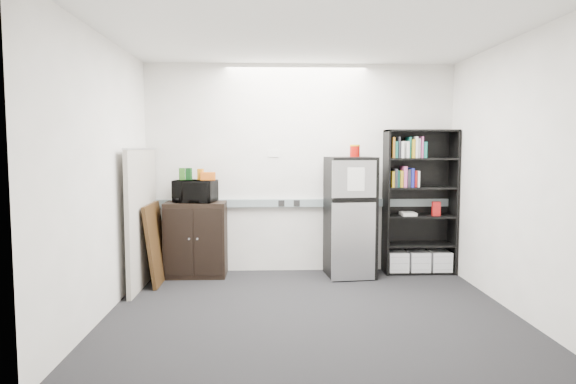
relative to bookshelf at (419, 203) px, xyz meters
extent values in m
plane|color=black|center=(-1.53, -1.57, -0.91)|extent=(4.00, 4.00, 0.00)
cube|color=white|center=(-1.53, 0.18, 0.44)|extent=(4.00, 0.02, 2.70)
cube|color=white|center=(0.47, -1.57, 0.44)|extent=(0.02, 3.50, 2.70)
cube|color=white|center=(-3.53, -1.57, 0.44)|extent=(0.02, 3.50, 2.70)
cube|color=white|center=(-1.53, -1.57, 1.79)|extent=(4.00, 3.50, 0.02)
cube|color=gray|center=(-1.53, 0.15, -0.01)|extent=(3.92, 0.05, 0.10)
cube|color=white|center=(-1.88, 0.18, 0.64)|extent=(0.14, 0.00, 0.10)
cube|color=black|center=(-0.44, -0.01, 0.01)|extent=(0.02, 0.34, 1.85)
cube|color=black|center=(0.44, -0.01, 0.01)|extent=(0.02, 0.34, 1.85)
cube|color=black|center=(0.00, 0.16, 0.01)|extent=(0.90, 0.02, 1.85)
cube|color=black|center=(0.00, -0.01, 0.92)|extent=(0.90, 0.34, 0.02)
cube|color=black|center=(0.00, -0.01, -0.89)|extent=(0.85, 0.32, 0.03)
cube|color=black|center=(0.00, -0.01, -0.54)|extent=(0.85, 0.32, 0.03)
cube|color=black|center=(0.00, -0.01, -0.17)|extent=(0.85, 0.32, 0.02)
cube|color=black|center=(0.00, -0.01, 0.20)|extent=(0.85, 0.32, 0.02)
cube|color=black|center=(0.00, -0.01, 0.57)|extent=(0.85, 0.32, 0.02)
cube|color=silver|center=(-0.28, -0.02, -0.76)|extent=(0.25, 0.30, 0.25)
cube|color=silver|center=(0.00, -0.02, -0.76)|extent=(0.25, 0.30, 0.25)
cube|color=silver|center=(0.28, -0.02, -0.76)|extent=(0.25, 0.30, 0.25)
cube|color=#9B9489|center=(-3.43, -0.49, -0.11)|extent=(0.05, 1.30, 1.60)
cube|color=#B2B2B7|center=(-3.43, -0.49, 0.70)|extent=(0.06, 1.30, 0.02)
cube|color=black|center=(-2.86, -0.06, -0.44)|extent=(0.75, 0.47, 0.94)
cube|color=black|center=(-3.04, -0.30, -0.44)|extent=(0.35, 0.01, 0.83)
cube|color=black|center=(-2.68, -0.30, -0.44)|extent=(0.35, 0.01, 0.83)
cylinder|color=#B2B2B7|center=(-2.91, -0.32, -0.39)|extent=(0.02, 0.02, 0.02)
cylinder|color=#B2B2B7|center=(-2.81, -0.32, -0.39)|extent=(0.02, 0.02, 0.02)
imported|color=black|center=(-2.86, -0.08, 0.17)|extent=(0.56, 0.43, 0.28)
cube|color=#255618|center=(-3.03, -0.05, 0.38)|extent=(0.08, 0.07, 0.15)
cube|color=#0D3A13|center=(-2.94, -0.05, 0.38)|extent=(0.08, 0.07, 0.15)
cube|color=orange|center=(-2.80, -0.05, 0.38)|extent=(0.08, 0.06, 0.14)
cube|color=#D55C15|center=(-2.70, -0.10, 0.36)|extent=(0.18, 0.11, 0.10)
cube|color=black|center=(-0.92, -0.14, -0.17)|extent=(0.62, 0.62, 1.49)
cube|color=#B2B3B7|center=(-0.92, -0.43, 0.34)|extent=(0.54, 0.08, 0.45)
cube|color=#B2B3B7|center=(-0.92, -0.43, -0.42)|extent=(0.54, 0.08, 0.95)
cube|color=black|center=(-0.92, -0.44, 0.08)|extent=(0.54, 0.07, 0.03)
cube|color=white|center=(-0.90, -0.44, 0.34)|extent=(0.21, 0.03, 0.28)
cube|color=black|center=(-0.92, -0.14, 0.58)|extent=(0.62, 0.62, 0.02)
cylinder|color=#A00D07|center=(-0.85, -0.02, 0.67)|extent=(0.13, 0.13, 0.15)
cylinder|color=gold|center=(-0.85, -0.02, 0.76)|extent=(0.13, 0.13, 0.02)
cube|color=black|center=(-3.30, -0.37, -0.43)|extent=(0.16, 0.75, 0.96)
cube|color=silver|center=(-3.28, -0.37, -0.43)|extent=(0.11, 0.63, 0.81)
camera|label=1|loc=(-1.94, -6.50, 0.72)|focal=32.00mm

